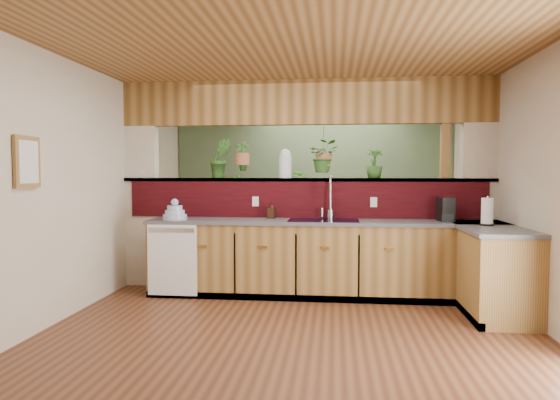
# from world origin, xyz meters

# --- Properties ---
(ground) EXTENTS (4.60, 7.00, 0.01)m
(ground) POSITION_xyz_m (0.00, 0.00, 0.00)
(ground) COLOR #562E1A
(ground) RESTS_ON ground
(ceiling) EXTENTS (4.60, 7.00, 0.01)m
(ceiling) POSITION_xyz_m (0.00, 0.00, 2.60)
(ceiling) COLOR brown
(ceiling) RESTS_ON ground
(wall_back) EXTENTS (4.60, 0.02, 2.60)m
(wall_back) POSITION_xyz_m (0.00, 3.50, 1.30)
(wall_back) COLOR beige
(wall_back) RESTS_ON ground
(wall_front) EXTENTS (4.60, 0.02, 2.60)m
(wall_front) POSITION_xyz_m (0.00, -3.50, 1.30)
(wall_front) COLOR beige
(wall_front) RESTS_ON ground
(wall_left) EXTENTS (0.02, 7.00, 2.60)m
(wall_left) POSITION_xyz_m (-2.30, 0.00, 1.30)
(wall_left) COLOR beige
(wall_left) RESTS_ON ground
(wall_right) EXTENTS (0.02, 7.00, 2.60)m
(wall_right) POSITION_xyz_m (2.30, 0.00, 1.30)
(wall_right) COLOR beige
(wall_right) RESTS_ON ground
(pass_through_partition) EXTENTS (4.60, 0.21, 2.60)m
(pass_through_partition) POSITION_xyz_m (0.03, 1.35, 1.19)
(pass_through_partition) COLOR beige
(pass_through_partition) RESTS_ON ground
(pass_through_ledge) EXTENTS (4.60, 0.21, 0.04)m
(pass_through_ledge) POSITION_xyz_m (0.00, 1.35, 1.37)
(pass_through_ledge) COLOR brown
(pass_through_ledge) RESTS_ON ground
(header_beam) EXTENTS (4.60, 0.15, 0.55)m
(header_beam) POSITION_xyz_m (0.00, 1.35, 2.33)
(header_beam) COLOR brown
(header_beam) RESTS_ON ground
(sage_backwall) EXTENTS (4.55, 0.02, 2.55)m
(sage_backwall) POSITION_xyz_m (0.00, 3.48, 1.30)
(sage_backwall) COLOR #536C4A
(sage_backwall) RESTS_ON ground
(countertop) EXTENTS (4.14, 1.52, 0.90)m
(countertop) POSITION_xyz_m (0.84, 0.87, 0.45)
(countertop) COLOR brown
(countertop) RESTS_ON ground
(dishwasher) EXTENTS (0.58, 0.03, 0.82)m
(dishwasher) POSITION_xyz_m (-1.48, 0.66, 0.46)
(dishwasher) COLOR white
(dishwasher) RESTS_ON ground
(navy_sink) EXTENTS (0.82, 0.50, 0.18)m
(navy_sink) POSITION_xyz_m (0.25, 0.98, 0.82)
(navy_sink) COLOR black
(navy_sink) RESTS_ON countertop
(framed_print) EXTENTS (0.04, 0.35, 0.45)m
(framed_print) POSITION_xyz_m (-2.27, -0.80, 1.55)
(framed_print) COLOR brown
(framed_print) RESTS_ON wall_left
(faucet) EXTENTS (0.23, 0.23, 0.53)m
(faucet) POSITION_xyz_m (0.32, 1.13, 1.18)
(faucet) COLOR #B7B7B2
(faucet) RESTS_ON countertop
(dish_stack) EXTENTS (0.29, 0.29, 0.25)m
(dish_stack) POSITION_xyz_m (-1.51, 0.86, 0.98)
(dish_stack) COLOR #A0B3CF
(dish_stack) RESTS_ON countertop
(soap_dispenser) EXTENTS (0.11, 0.11, 0.19)m
(soap_dispenser) POSITION_xyz_m (-0.38, 1.13, 1.00)
(soap_dispenser) COLOR #3C2316
(soap_dispenser) RESTS_ON countertop
(coffee_maker) EXTENTS (0.15, 0.25, 0.28)m
(coffee_maker) POSITION_xyz_m (1.65, 1.01, 1.03)
(coffee_maker) COLOR black
(coffee_maker) RESTS_ON countertop
(paper_towel) EXTENTS (0.15, 0.15, 0.31)m
(paper_towel) POSITION_xyz_m (1.98, 0.58, 1.04)
(paper_towel) COLOR black
(paper_towel) RESTS_ON countertop
(glass_jar) EXTENTS (0.16, 0.16, 0.36)m
(glass_jar) POSITION_xyz_m (-0.24, 1.35, 1.57)
(glass_jar) COLOR silver
(glass_jar) RESTS_ON pass_through_ledge
(ledge_plant_left) EXTENTS (0.33, 0.31, 0.49)m
(ledge_plant_left) POSITION_xyz_m (-1.07, 1.35, 1.64)
(ledge_plant_left) COLOR #29541D
(ledge_plant_left) RESTS_ON pass_through_ledge
(ledge_plant_right) EXTENTS (0.23, 0.23, 0.37)m
(ledge_plant_right) POSITION_xyz_m (0.86, 1.35, 1.57)
(ledge_plant_right) COLOR #29541D
(ledge_plant_right) RESTS_ON pass_through_ledge
(hanging_plant_a) EXTENTS (0.22, 0.18, 0.50)m
(hanging_plant_a) POSITION_xyz_m (-0.78, 1.35, 1.79)
(hanging_plant_a) COLOR brown
(hanging_plant_a) RESTS_ON header_beam
(hanging_plant_b) EXTENTS (0.36, 0.32, 0.52)m
(hanging_plant_b) POSITION_xyz_m (0.24, 1.35, 1.83)
(hanging_plant_b) COLOR brown
(hanging_plant_b) RESTS_ON header_beam
(shelving_console) EXTENTS (1.63, 0.66, 1.05)m
(shelving_console) POSITION_xyz_m (-0.62, 3.25, 0.50)
(shelving_console) COLOR black
(shelving_console) RESTS_ON ground
(shelf_plant_a) EXTENTS (0.23, 0.17, 0.41)m
(shelf_plant_a) POSITION_xyz_m (-1.21, 3.25, 1.23)
(shelf_plant_a) COLOR #29541D
(shelf_plant_a) RESTS_ON shelving_console
(shelf_plant_b) EXTENTS (0.34, 0.34, 0.48)m
(shelf_plant_b) POSITION_xyz_m (-0.21, 3.25, 1.27)
(shelf_plant_b) COLOR #29541D
(shelf_plant_b) RESTS_ON shelving_console
(floor_plant) EXTENTS (0.74, 0.64, 0.82)m
(floor_plant) POSITION_xyz_m (1.26, 2.15, 0.41)
(floor_plant) COLOR #29541D
(floor_plant) RESTS_ON ground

